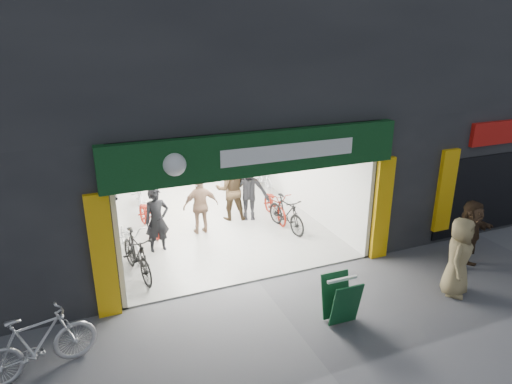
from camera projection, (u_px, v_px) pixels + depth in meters
ground at (258, 281)px, 10.42m from camera, size 60.00×60.00×0.00m
building at (222, 68)px, 13.61m from camera, size 17.00×10.27×8.00m
bike_left_front at (130, 239)px, 11.43m from camera, size 0.84×1.80×0.91m
bike_left_midfront at (137, 255)px, 10.45m from camera, size 0.85×1.90×1.11m
bike_left_midback at (149, 216)px, 12.78m from camera, size 0.86×1.89×0.96m
bike_left_back at (139, 193)px, 14.27m from camera, size 0.69×1.91×1.13m
bike_right_front at (286, 214)px, 12.85m from camera, size 0.74×1.75×1.02m
bike_right_mid at (275, 205)px, 13.62m from camera, size 0.75×1.83×0.94m
bike_right_back at (263, 177)px, 15.97m from camera, size 0.55×1.71×1.01m
parked_bike at (38, 344)px, 7.49m from camera, size 1.98×0.99×1.14m
customer_a at (157, 221)px, 11.50m from camera, size 0.68×0.50×1.74m
customer_b at (231, 189)px, 13.44m from camera, size 1.10×0.97×1.92m
customer_c at (249, 191)px, 13.36m from camera, size 1.36×1.03×1.87m
customer_d at (201, 206)px, 12.52m from camera, size 0.99×0.42×1.69m
pedestrian_near at (459, 257)px, 9.66m from camera, size 1.03×0.97×1.76m
pedestrian_far at (470, 235)px, 10.73m from camera, size 1.67×1.04×1.72m
sandwich_board at (341, 299)px, 8.83m from camera, size 0.63×0.63×0.93m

